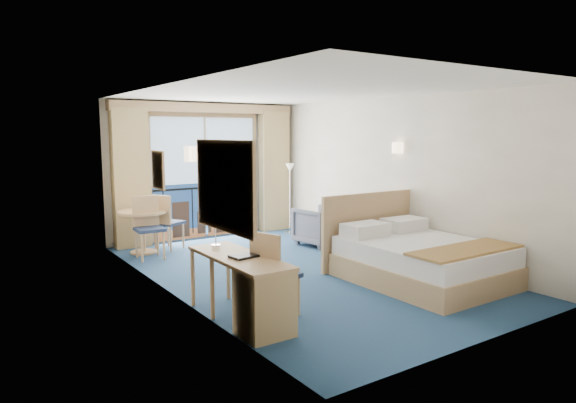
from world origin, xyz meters
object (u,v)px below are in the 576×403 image
object	(u,v)px
table_chair_a	(166,219)
bed	(418,258)
desk	(259,294)
round_table	(143,221)
nightstand	(379,241)
table_chair_b	(148,223)
floor_lamp	(290,181)
armchair	(320,226)
desk_chair	(272,270)

from	to	relation	value
table_chair_a	bed	bearing A→B (deg)	-178.54
desk	round_table	world-z (taller)	round_table
nightstand	desk	world-z (taller)	desk
round_table	table_chair_b	size ratio (longest dim) A/B	0.80
floor_lamp	table_chair_b	world-z (taller)	floor_lamp
armchair	desk	world-z (taller)	desk
bed	nightstand	bearing A→B (deg)	65.88
desk_chair	round_table	distance (m)	4.00
desk	round_table	size ratio (longest dim) A/B	1.89
table_chair_b	desk	bearing A→B (deg)	-88.38
bed	desk	bearing A→B (deg)	-172.87
floor_lamp	table_chair_a	size ratio (longest dim) A/B	1.46
desk_chair	round_table	world-z (taller)	desk_chair
round_table	table_chair_a	world-z (taller)	table_chair_a
desk_chair	table_chair_a	bearing A→B (deg)	-20.35
floor_lamp	armchair	bearing A→B (deg)	-97.59
floor_lamp	table_chair_a	xyz separation A→B (m)	(-2.71, -0.02, -0.54)
desk_chair	floor_lamp	bearing A→B (deg)	-53.06
desk	table_chair_b	bearing A→B (deg)	88.03
nightstand	floor_lamp	bearing A→B (deg)	94.90
desk	table_chair_a	world-z (taller)	table_chair_a
floor_lamp	nightstand	bearing A→B (deg)	-85.10
round_table	desk	bearing A→B (deg)	-92.29
floor_lamp	round_table	xyz separation A→B (m)	(-3.14, -0.03, -0.54)
floor_lamp	table_chair_a	world-z (taller)	floor_lamp
nightstand	table_chair_b	distance (m)	3.95
armchair	desk_chair	world-z (taller)	desk_chair
armchair	table_chair_a	bearing A→B (deg)	-32.97
bed	table_chair_b	world-z (taller)	bed
bed	round_table	xyz separation A→B (m)	(-2.68, 3.89, 0.24)
armchair	desk_chair	distance (m)	3.97
bed	nightstand	distance (m)	1.63
round_table	bed	bearing A→B (deg)	-55.41
nightstand	table_chair_a	size ratio (longest dim) A/B	0.48
nightstand	desk_chair	bearing A→B (deg)	-153.51
bed	round_table	bearing A→B (deg)	124.59
table_chair_b	bed	bearing A→B (deg)	-48.60
bed	table_chair_b	xyz separation A→B (m)	(-2.72, 3.50, 0.26)
bed	armchair	bearing A→B (deg)	83.78
floor_lamp	desk_chair	distance (m)	5.03
bed	table_chair_b	bearing A→B (deg)	127.81
floor_lamp	table_chair_b	size ratio (longest dim) A/B	1.41
armchair	floor_lamp	distance (m)	1.45
armchair	desk	bearing A→B (deg)	36.47
desk_chair	table_chair_a	xyz separation A→B (m)	(0.27, 4.00, -0.00)
armchair	floor_lamp	size ratio (longest dim) A/B	0.54
nightstand	desk	size ratio (longest dim) A/B	0.31
nightstand	table_chair_b	size ratio (longest dim) A/B	0.47
armchair	floor_lamp	world-z (taller)	floor_lamp
armchair	desk	size ratio (longest dim) A/B	0.51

